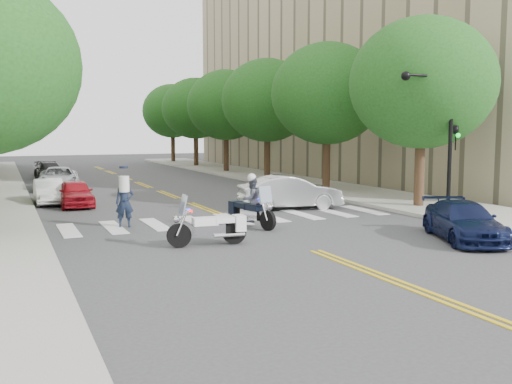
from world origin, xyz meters
TOP-DOWN VIEW (x-y plane):
  - ground at (0.00, 0.00)m, footprint 140.00×140.00m
  - sidewalk_right at (9.50, 22.00)m, footprint 5.00×60.00m
  - building_right at (26.00, 26.00)m, footprint 26.00×44.00m
  - tree_r_0 at (8.80, 6.00)m, footprint 6.40×6.40m
  - tree_r_1 at (8.80, 14.00)m, footprint 6.40×6.40m
  - tree_r_2 at (8.80, 22.00)m, footprint 6.40×6.40m
  - tree_r_3 at (8.80, 30.00)m, footprint 6.40×6.40m
  - tree_r_4 at (8.80, 38.00)m, footprint 6.40×6.40m
  - tree_r_5 at (8.80, 46.00)m, footprint 6.40×6.40m
  - traffic_signal_pole at (7.72, 3.50)m, footprint 2.82×0.42m
  - motorcycle_police at (-0.06, 4.56)m, footprint 1.00×2.36m
  - motorcycle_parked at (-2.40, 1.99)m, footprint 2.47×0.65m
  - officer_standing at (-4.23, 6.41)m, footprint 0.69×0.49m
  - convertible at (3.45, 8.20)m, footprint 4.78×2.38m
  - sedan_blue at (5.16, -0.50)m, footprint 3.24×4.55m
  - parked_car_a at (-5.20, 13.00)m, footprint 1.50×3.64m
  - parked_car_b at (-6.25, 14.50)m, footprint 1.25×3.58m
  - parked_car_c at (-5.20, 21.17)m, footprint 2.66×5.01m
  - parked_car_d at (-5.20, 28.50)m, footprint 1.97×4.40m
  - parked_car_e at (-5.20, 33.55)m, footprint 1.52×3.59m

SIDE VIEW (x-z plane):
  - ground at x=0.00m, z-range 0.00..0.00m
  - sidewalk_right at x=9.50m, z-range 0.00..0.15m
  - motorcycle_parked at x=-2.40m, z-range -0.24..1.35m
  - parked_car_b at x=-6.25m, z-range 0.00..1.18m
  - parked_car_e at x=-5.20m, z-range 0.00..1.21m
  - sedan_blue at x=5.16m, z-range 0.00..1.22m
  - parked_car_a at x=-5.20m, z-range 0.00..1.24m
  - parked_car_d at x=-5.20m, z-range 0.00..1.25m
  - parked_car_c at x=-5.20m, z-range 0.00..1.34m
  - convertible at x=3.45m, z-range 0.00..1.51m
  - motorcycle_police at x=-0.06m, z-range -0.11..1.85m
  - officer_standing at x=-4.23m, z-range 0.00..1.79m
  - traffic_signal_pole at x=7.72m, z-range 0.72..6.72m
  - tree_r_0 at x=8.80m, z-range 1.33..9.78m
  - tree_r_1 at x=8.80m, z-range 1.33..9.78m
  - tree_r_2 at x=8.80m, z-range 1.33..9.78m
  - tree_r_3 at x=8.80m, z-range 1.33..9.78m
  - tree_r_4 at x=8.80m, z-range 1.33..9.78m
  - tree_r_5 at x=8.80m, z-range 1.33..9.78m
  - building_right at x=26.00m, z-range 0.00..22.00m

